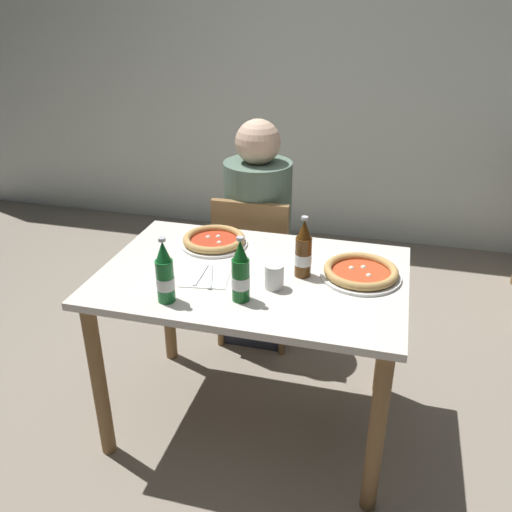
% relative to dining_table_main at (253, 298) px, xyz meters
% --- Properties ---
extents(ground_plane, '(8.00, 8.00, 0.00)m').
position_rel_dining_table_main_xyz_m(ground_plane, '(0.00, 0.00, -0.64)').
color(ground_plane, gray).
extents(back_wall_tiled, '(7.00, 0.10, 2.60)m').
position_rel_dining_table_main_xyz_m(back_wall_tiled, '(0.00, 2.20, 0.66)').
color(back_wall_tiled, silver).
rests_on(back_wall_tiled, ground_plane).
extents(dining_table_main, '(1.20, 0.80, 0.75)m').
position_rel_dining_table_main_xyz_m(dining_table_main, '(0.00, 0.00, 0.00)').
color(dining_table_main, silver).
rests_on(dining_table_main, ground_plane).
extents(chair_behind_table, '(0.40, 0.40, 0.85)m').
position_rel_dining_table_main_xyz_m(chair_behind_table, '(-0.15, 0.61, -0.15)').
color(chair_behind_table, olive).
rests_on(chair_behind_table, ground_plane).
extents(diner_seated, '(0.34, 0.34, 1.21)m').
position_rel_dining_table_main_xyz_m(diner_seated, '(-0.15, 0.66, -0.05)').
color(diner_seated, '#2D3342').
rests_on(diner_seated, ground_plane).
extents(pizza_margherita_near, '(0.29, 0.29, 0.04)m').
position_rel_dining_table_main_xyz_m(pizza_margherita_near, '(-0.23, 0.21, 0.14)').
color(pizza_margherita_near, white).
rests_on(pizza_margherita_near, dining_table_main).
extents(pizza_marinara_far, '(0.31, 0.31, 0.04)m').
position_rel_dining_table_main_xyz_m(pizza_marinara_far, '(0.41, 0.07, 0.14)').
color(pizza_marinara_far, white).
rests_on(pizza_marinara_far, dining_table_main).
extents(beer_bottle_left, '(0.07, 0.07, 0.25)m').
position_rel_dining_table_main_xyz_m(beer_bottle_left, '(0.19, 0.03, 0.22)').
color(beer_bottle_left, '#512D0F').
rests_on(beer_bottle_left, dining_table_main).
extents(beer_bottle_center, '(0.07, 0.07, 0.25)m').
position_rel_dining_table_main_xyz_m(beer_bottle_center, '(0.01, -0.21, 0.22)').
color(beer_bottle_center, '#14591E').
rests_on(beer_bottle_center, dining_table_main).
extents(beer_bottle_right, '(0.07, 0.07, 0.25)m').
position_rel_dining_table_main_xyz_m(beer_bottle_right, '(-0.24, -0.28, 0.22)').
color(beer_bottle_right, '#196B2D').
rests_on(beer_bottle_right, dining_table_main).
extents(napkin_with_cutlery, '(0.21, 0.21, 0.01)m').
position_rel_dining_table_main_xyz_m(napkin_with_cutlery, '(-0.17, -0.08, 0.12)').
color(napkin_with_cutlery, white).
rests_on(napkin_with_cutlery, dining_table_main).
extents(paper_cup, '(0.07, 0.07, 0.09)m').
position_rel_dining_table_main_xyz_m(paper_cup, '(0.11, -0.09, 0.16)').
color(paper_cup, white).
rests_on(paper_cup, dining_table_main).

